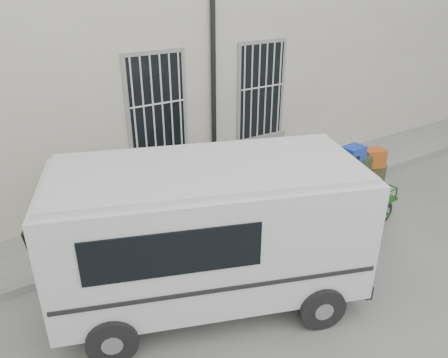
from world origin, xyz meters
TOP-DOWN VIEW (x-y plane):
  - ground at (0.00, 0.00)m, footprint 80.00×80.00m
  - building at (0.00, 5.50)m, footprint 24.00×5.15m
  - sidewalk at (0.00, 2.20)m, footprint 24.00×1.70m
  - luggage_cart at (2.26, 0.00)m, footprint 2.60×1.15m
  - van at (-1.14, -0.36)m, footprint 5.04×3.43m

SIDE VIEW (x-z plane):
  - ground at x=0.00m, z-range 0.00..0.00m
  - sidewalk at x=0.00m, z-range 0.00..0.15m
  - luggage_cart at x=2.26m, z-range 0.06..1.88m
  - van at x=-1.14m, z-range 0.17..2.53m
  - building at x=0.00m, z-range 0.00..6.00m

